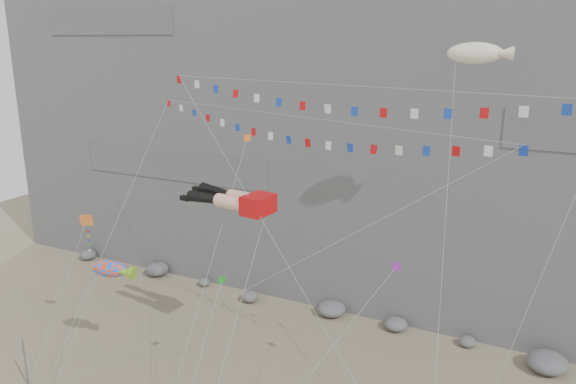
{
  "coord_description": "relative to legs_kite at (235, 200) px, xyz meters",
  "views": [
    {
      "loc": [
        17.21,
        -26.29,
        24.32
      ],
      "look_at": [
        -0.44,
        9.0,
        13.56
      ],
      "focal_mm": 35.0,
      "sensor_mm": 36.0,
      "label": 1
    }
  ],
  "objects": [
    {
      "name": "cliff",
      "position": [
        2.81,
        26.54,
        11.44
      ],
      "size": [
        80.0,
        28.0,
        50.0
      ],
      "primitive_type": "cube",
      "color": "slate",
      "rests_on": "ground"
    },
    {
      "name": "harlequin_kite",
      "position": [
        -10.13,
        -3.94,
        -1.85
      ],
      "size": [
        2.64,
        6.6,
        13.07
      ],
      "color": "#FB1B36",
      "rests_on": "ground"
    },
    {
      "name": "blimp_windsock",
      "position": [
        14.24,
        6.45,
        9.87
      ],
      "size": [
        4.46,
        15.06,
        27.31
      ],
      "color": "#FAEECD",
      "rests_on": "ground"
    },
    {
      "name": "legs_kite",
      "position": [
        0.0,
        0.0,
        0.0
      ],
      "size": [
        8.69,
        14.04,
        18.31
      ],
      "rotation": [
        0.0,
        0.0,
        -0.13
      ],
      "color": "red",
      "rests_on": "ground"
    },
    {
      "name": "talus_boulders",
      "position": [
        2.81,
        11.54,
        -12.96
      ],
      "size": [
        60.0,
        3.0,
        1.2
      ],
      "primitive_type": null,
      "color": "slate",
      "rests_on": "ground"
    },
    {
      "name": "fish_windsock",
      "position": [
        -7.97,
        -4.21,
        -5.06
      ],
      "size": [
        4.32,
        5.55,
        9.78
      ],
      "color": "#FF420D",
      "rests_on": "ground"
    },
    {
      "name": "flag_banner_upper",
      "position": [
        3.91,
        1.91,
        5.78
      ],
      "size": [
        29.25,
        15.35,
        26.59
      ],
      "color": "red",
      "rests_on": "ground"
    },
    {
      "name": "flag_banner_lower",
      "position": [
        7.78,
        -0.17,
        8.1
      ],
      "size": [
        28.09,
        10.08,
        24.51
      ],
      "color": "red",
      "rests_on": "ground"
    },
    {
      "name": "small_kite_c",
      "position": [
        1.63,
        -4.47,
        -4.07
      ],
      "size": [
        2.15,
        9.9,
        13.42
      ],
      "color": "#189C22",
      "rests_on": "ground"
    },
    {
      "name": "anchor_pole_left",
      "position": [
        -12.79,
        -8.35,
        -11.66
      ],
      "size": [
        0.12,
        0.12,
        3.79
      ],
      "primitive_type": "cylinder",
      "color": "gray",
      "rests_on": "ground"
    },
    {
      "name": "small_kite_a",
      "position": [
        -1.4,
        3.96,
        3.19
      ],
      "size": [
        2.57,
        15.58,
        22.77
      ],
      "color": "orange",
      "rests_on": "ground"
    },
    {
      "name": "small_kite_b",
      "position": [
        11.77,
        -1.15,
        -2.55
      ],
      "size": [
        7.54,
        10.67,
        16.54
      ],
      "color": "purple",
      "rests_on": "ground"
    }
  ]
}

